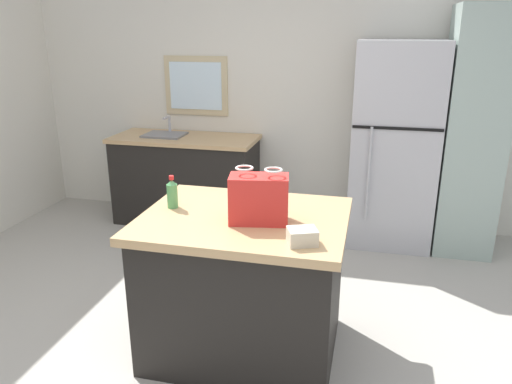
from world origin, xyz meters
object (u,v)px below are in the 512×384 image
at_px(kitchen_island, 245,283).
at_px(bottle, 172,194).
at_px(shopping_bag, 259,199).
at_px(tall_cabinet, 472,134).
at_px(small_box, 302,236).
at_px(refrigerator, 394,146).

xyz_separation_m(kitchen_island, bottle, (-0.46, 0.04, 0.53)).
height_order(kitchen_island, shopping_bag, shopping_bag).
height_order(kitchen_island, tall_cabinet, tall_cabinet).
bearing_deg(kitchen_island, small_box, -38.61).
relative_size(kitchen_island, tall_cabinet, 0.56).
xyz_separation_m(kitchen_island, refrigerator, (0.89, 1.96, 0.47)).
xyz_separation_m(kitchen_island, tall_cabinet, (1.54, 1.96, 0.61)).
bearing_deg(bottle, small_box, -22.23).
xyz_separation_m(refrigerator, bottle, (-1.35, -1.92, 0.06)).
height_order(tall_cabinet, small_box, tall_cabinet).
bearing_deg(refrigerator, shopping_bag, -111.22).
height_order(refrigerator, small_box, refrigerator).
distance_m(small_box, bottle, 0.92).
bearing_deg(small_box, shopping_bag, 139.64).
height_order(small_box, bottle, bottle).
xyz_separation_m(shopping_bag, bottle, (-0.57, 0.11, -0.05)).
distance_m(kitchen_island, shopping_bag, 0.60).
bearing_deg(tall_cabinet, small_box, -116.85).
bearing_deg(kitchen_island, tall_cabinet, 51.87).
relative_size(shopping_bag, bottle, 1.74).
bearing_deg(kitchen_island, shopping_bag, -33.42).
relative_size(kitchen_island, refrigerator, 0.65).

